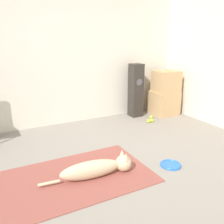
# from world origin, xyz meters

# --- Properties ---
(ground_plane) EXTENTS (12.00, 12.00, 0.00)m
(ground_plane) POSITION_xyz_m (0.00, 0.00, 0.00)
(ground_plane) COLOR gray
(wall_back) EXTENTS (8.00, 0.06, 2.55)m
(wall_back) POSITION_xyz_m (0.00, 2.10, 1.27)
(wall_back) COLOR silver
(wall_back) RESTS_ON ground_plane
(area_rug) EXTENTS (1.71, 1.07, 0.01)m
(area_rug) POSITION_xyz_m (-0.25, 0.19, 0.01)
(area_rug) COLOR #934C42
(area_rug) RESTS_ON ground_plane
(dog) EXTENTS (1.07, 0.25, 0.25)m
(dog) POSITION_xyz_m (-0.01, 0.08, 0.11)
(dog) COLOR beige
(dog) RESTS_ON area_rug
(frisbee) EXTENTS (0.26, 0.26, 0.03)m
(frisbee) POSITION_xyz_m (0.89, -0.10, 0.01)
(frisbee) COLOR blue
(frisbee) RESTS_ON ground_plane
(cardboard_box_lower) EXTENTS (0.50, 0.47, 0.48)m
(cardboard_box_lower) POSITION_xyz_m (2.20, 1.66, 0.24)
(cardboard_box_lower) COLOR tan
(cardboard_box_lower) RESTS_ON ground_plane
(cardboard_box_upper) EXTENTS (0.45, 0.42, 0.41)m
(cardboard_box_upper) POSITION_xyz_m (2.21, 1.64, 0.68)
(cardboard_box_upper) COLOR tan
(cardboard_box_upper) RESTS_ON cardboard_box_lower
(floor_speaker) EXTENTS (0.23, 0.23, 1.04)m
(floor_speaker) POSITION_xyz_m (1.62, 1.83, 0.52)
(floor_speaker) COLOR #2D2823
(floor_speaker) RESTS_ON ground_plane
(tennis_ball_by_boxes) EXTENTS (0.07, 0.07, 0.07)m
(tennis_ball_by_boxes) POSITION_xyz_m (1.68, 1.35, 0.03)
(tennis_ball_by_boxes) COLOR #C6E033
(tennis_ball_by_boxes) RESTS_ON ground_plane
(tennis_ball_near_speaker) EXTENTS (0.07, 0.07, 0.07)m
(tennis_ball_near_speaker) POSITION_xyz_m (1.79, 1.52, 0.03)
(tennis_ball_near_speaker) COLOR #C6E033
(tennis_ball_near_speaker) RESTS_ON ground_plane
(tennis_ball_loose_on_carpet) EXTENTS (0.07, 0.07, 0.07)m
(tennis_ball_loose_on_carpet) POSITION_xyz_m (1.60, 1.34, 0.03)
(tennis_ball_loose_on_carpet) COLOR #C6E033
(tennis_ball_loose_on_carpet) RESTS_ON ground_plane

